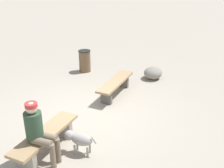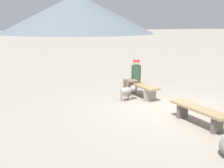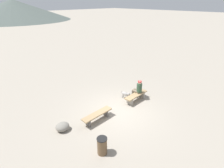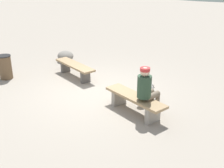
# 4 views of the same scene
# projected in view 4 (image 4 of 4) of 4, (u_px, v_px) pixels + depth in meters

# --- Properties ---
(ground) EXTENTS (210.00, 210.00, 0.06)m
(ground) POSITION_uv_depth(u_px,v_px,m) (94.00, 93.00, 8.43)
(ground) COLOR #9E9384
(bench_left) EXTENTS (1.81, 0.45, 0.46)m
(bench_left) POSITION_uv_depth(u_px,v_px,m) (75.00, 67.00, 9.44)
(bench_left) COLOR #605B56
(bench_left) RESTS_ON ground
(bench_right) EXTENTS (1.81, 0.48, 0.47)m
(bench_right) POSITION_uv_depth(u_px,v_px,m) (135.00, 101.00, 7.11)
(bench_right) COLOR gray
(bench_right) RESTS_ON ground
(seated_person) EXTENTS (0.38, 0.66, 1.30)m
(seated_person) POSITION_uv_depth(u_px,v_px,m) (147.00, 88.00, 6.79)
(seated_person) COLOR #2D4733
(seated_person) RESTS_ON ground
(dog) EXTENTS (0.32, 0.70, 0.50)m
(dog) POSITION_uv_depth(u_px,v_px,m) (146.00, 91.00, 7.66)
(dog) COLOR gray
(dog) RESTS_ON ground
(trash_bin) EXTENTS (0.44, 0.44, 0.79)m
(trash_bin) POSITION_uv_depth(u_px,v_px,m) (5.00, 67.00, 9.30)
(trash_bin) COLOR brown
(trash_bin) RESTS_ON ground
(boulder) EXTENTS (0.77, 0.72, 0.41)m
(boulder) POSITION_uv_depth(u_px,v_px,m) (65.00, 56.00, 11.09)
(boulder) COLOR gray
(boulder) RESTS_ON ground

